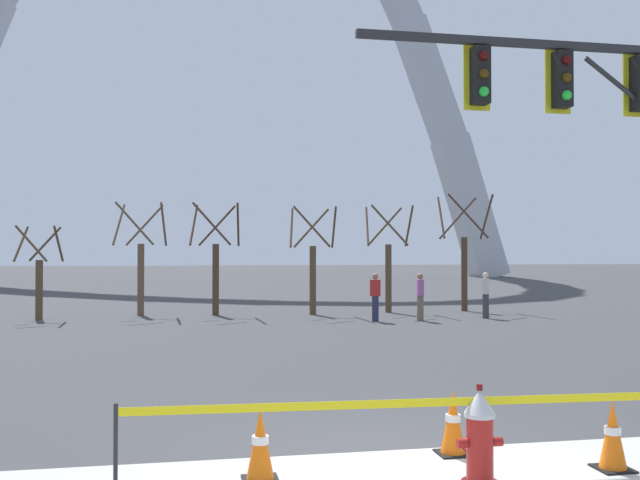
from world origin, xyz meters
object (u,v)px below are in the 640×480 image
traffic_signal_gantry (622,130)px  pedestrian_walking_left (420,296)px  pedestrian_standing_center (375,297)px  pedestrian_walking_right (486,295)px  traffic_cone_curb_edge (453,423)px  fire_hydrant (479,438)px  traffic_cone_mid_sidewalk (260,445)px  monument_arch (214,48)px  traffic_cone_by_hydrant (613,436)px

traffic_signal_gantry → pedestrian_walking_left: 12.60m
pedestrian_standing_center → pedestrian_walking_right: 4.07m
pedestrian_walking_right → traffic_cone_curb_edge: bearing=-115.1°
pedestrian_standing_center → fire_hydrant: bearing=-101.6°
traffic_cone_curb_edge → traffic_signal_gantry: (4.02, 2.81, 3.91)m
traffic_cone_mid_sidewalk → pedestrian_walking_right: pedestrian_walking_right is taller
traffic_signal_gantry → pedestrian_walking_right: 13.39m
monument_arch → pedestrian_walking_right: (7.98, -40.16, -19.76)m
pedestrian_walking_left → pedestrian_standing_center: same height
traffic_cone_mid_sidewalk → traffic_cone_curb_edge: (2.22, 0.52, 0.00)m
traffic_cone_by_hydrant → pedestrian_standing_center: pedestrian_standing_center is taller
traffic_cone_mid_sidewalk → pedestrian_walking_left: bearing=65.9°
traffic_cone_by_hydrant → pedestrian_standing_center: bearing=83.8°
traffic_cone_curb_edge → pedestrian_walking_left: (4.68, 14.91, 0.46)m
traffic_cone_by_hydrant → traffic_cone_curb_edge: 1.66m
fire_hydrant → traffic_cone_by_hydrant: fire_hydrant is taller
traffic_cone_mid_sidewalk → monument_arch: (1.44, 56.04, 20.22)m
traffic_signal_gantry → monument_arch: 55.38m
fire_hydrant → traffic_cone_by_hydrant: 1.58m
pedestrian_walking_left → pedestrian_walking_right: (2.52, 0.44, 0.00)m
fire_hydrant → traffic_cone_mid_sidewalk: fire_hydrant is taller
traffic_cone_mid_sidewalk → traffic_cone_curb_edge: same height
traffic_cone_by_hydrant → traffic_cone_curb_edge: same height
pedestrian_walking_right → traffic_cone_by_hydrant: bearing=-109.6°
fire_hydrant → pedestrian_standing_center: size_ratio=0.62×
traffic_cone_by_hydrant → pedestrian_standing_center: size_ratio=0.46×
traffic_cone_by_hydrant → traffic_cone_mid_sidewalk: size_ratio=1.00×
traffic_cone_curb_edge → traffic_signal_gantry: bearing=35.0°
fire_hydrant → traffic_signal_gantry: traffic_signal_gantry is taller
monument_arch → pedestrian_standing_center: bearing=-84.5°
traffic_cone_mid_sidewalk → pedestrian_walking_left: (6.90, 15.43, 0.46)m
fire_hydrant → pedestrian_walking_right: size_ratio=0.62×
monument_arch → pedestrian_walking_left: size_ratio=34.74×
traffic_cone_mid_sidewalk → traffic_signal_gantry: traffic_signal_gantry is taller
traffic_cone_mid_sidewalk → pedestrian_walking_left: 16.91m
traffic_cone_curb_edge → traffic_signal_gantry: traffic_signal_gantry is taller
fire_hydrant → traffic_cone_by_hydrant: (1.56, 0.20, -0.11)m
traffic_cone_mid_sidewalk → pedestrian_walking_right: size_ratio=0.46×
fire_hydrant → monument_arch: bearing=90.7°
traffic_signal_gantry → traffic_cone_mid_sidewalk: bearing=-151.9°
monument_arch → traffic_cone_curb_edge: bearing=-89.2°
fire_hydrant → traffic_cone_mid_sidewalk: 2.15m
monument_arch → pedestrian_walking_left: (5.46, -40.60, -19.76)m
pedestrian_walking_right → monument_arch: bearing=101.2°
pedestrian_walking_left → pedestrian_standing_center: (-1.53, 0.06, 0.00)m
pedestrian_standing_center → traffic_signal_gantry: bearing=-85.9°
traffic_signal_gantry → pedestrian_walking_left: bearing=86.9°
monument_arch → pedestrian_standing_center: size_ratio=34.74×
fire_hydrant → pedestrian_walking_left: 16.66m
pedestrian_walking_left → pedestrian_walking_right: bearing=9.9°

